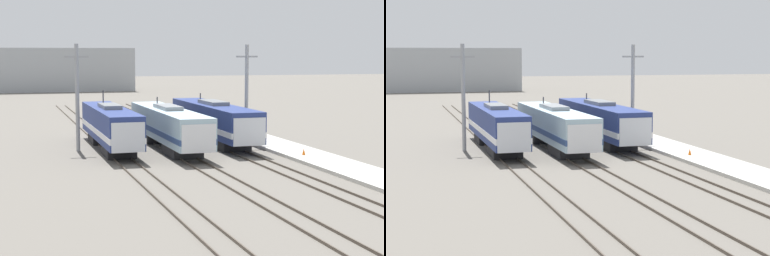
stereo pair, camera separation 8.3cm
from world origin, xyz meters
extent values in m
plane|color=#666059|center=(0.00, 0.00, 0.00)|extent=(400.00, 400.00, 0.00)
cube|color=#4C4238|center=(-5.85, 0.00, 0.07)|extent=(0.07, 120.00, 0.15)
cube|color=#4C4238|center=(-4.42, 0.00, 0.07)|extent=(0.07, 120.00, 0.15)
cube|color=#4C4238|center=(-0.72, 0.00, 0.07)|extent=(0.07, 120.00, 0.15)
cube|color=#4C4238|center=(0.72, 0.00, 0.07)|extent=(0.07, 120.00, 0.15)
cube|color=#4C4238|center=(4.42, 0.00, 0.07)|extent=(0.07, 120.00, 0.15)
cube|color=#4C4238|center=(5.85, 0.00, 0.07)|extent=(0.07, 120.00, 0.15)
cube|color=black|center=(-5.14, 4.80, 0.47)|extent=(2.41, 3.80, 0.95)
cube|color=black|center=(-5.14, 13.43, 0.47)|extent=(2.41, 3.80, 0.95)
cube|color=navy|center=(-5.14, 9.11, 2.32)|extent=(2.84, 17.26, 2.74)
cube|color=silver|center=(-5.14, 9.11, 1.77)|extent=(2.88, 17.30, 0.49)
cube|color=silver|center=(-5.14, 1.49, 2.12)|extent=(2.61, 2.21, 2.33)
cube|color=black|center=(-5.14, 0.46, 2.63)|extent=(2.22, 0.08, 0.65)
cube|color=slate|center=(-5.14, 9.11, 3.87)|extent=(1.56, 4.32, 0.35)
cylinder|color=#38383D|center=(-5.14, 12.91, 4.39)|extent=(0.12, 0.12, 1.39)
cube|color=#232326|center=(0.00, 3.47, 0.47)|extent=(2.54, 4.17, 0.95)
cube|color=#232326|center=(0.00, 12.94, 0.47)|extent=(2.54, 4.17, 0.95)
cube|color=#9EBCCC|center=(0.00, 8.21, 2.25)|extent=(2.99, 18.95, 2.61)
cube|color=navy|center=(0.00, 8.21, 1.73)|extent=(3.03, 18.99, 0.47)
cube|color=silver|center=(0.00, -0.48, 2.06)|extent=(2.75, 1.78, 2.22)
cube|color=black|center=(0.00, -1.29, 2.55)|extent=(2.34, 0.08, 0.62)
cube|color=gray|center=(0.00, 8.21, 3.73)|extent=(1.65, 4.74, 0.35)
cylinder|color=#38383D|center=(0.00, 12.38, 3.98)|extent=(0.12, 0.12, 0.84)
cube|color=black|center=(5.14, 5.98, 0.47)|extent=(2.61, 4.17, 0.95)
cube|color=black|center=(5.14, 15.46, 0.47)|extent=(2.61, 4.17, 0.95)
cube|color=navy|center=(5.14, 10.72, 2.32)|extent=(3.07, 18.96, 2.74)
cube|color=silver|center=(5.14, 10.72, 1.77)|extent=(3.11, 19.00, 0.49)
cube|color=silver|center=(5.14, 2.01, 2.11)|extent=(2.82, 1.74, 2.33)
cube|color=black|center=(5.14, 1.22, 2.63)|extent=(2.40, 0.08, 0.65)
cube|color=slate|center=(5.14, 10.72, 3.87)|extent=(1.69, 4.74, 0.35)
cylinder|color=#38383D|center=(5.14, 14.89, 4.11)|extent=(0.12, 0.12, 0.83)
cylinder|color=gray|center=(-8.02, 8.81, 4.69)|extent=(0.35, 0.35, 9.38)
cube|color=gray|center=(-8.02, 8.81, 8.26)|extent=(2.11, 0.16, 0.16)
cylinder|color=gray|center=(7.82, 8.81, 4.69)|extent=(0.35, 0.35, 9.38)
cube|color=gray|center=(7.82, 8.81, 8.26)|extent=(2.11, 0.16, 0.16)
cube|color=#B7B5AD|center=(9.82, 0.00, 0.14)|extent=(4.00, 120.00, 0.28)
cone|color=orange|center=(9.20, -0.58, 0.56)|extent=(0.28, 0.28, 0.54)
cube|color=#9EA3A8|center=(-3.99, 105.24, 4.98)|extent=(38.76, 12.56, 9.95)
camera|label=1|loc=(-14.27, -47.66, 8.44)|focal=60.00mm
camera|label=2|loc=(-14.19, -47.69, 8.44)|focal=60.00mm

